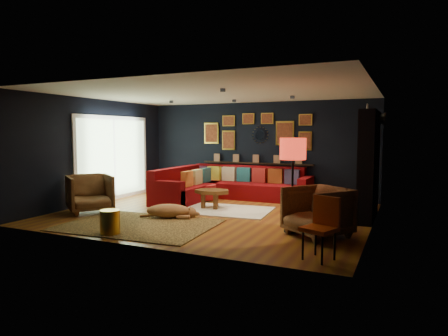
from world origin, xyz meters
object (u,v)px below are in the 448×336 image
at_px(armchair_right, 317,209).
at_px(orange_chair, 322,222).
at_px(armchair_left, 90,192).
at_px(dog, 168,208).
at_px(coffee_table, 212,193).
at_px(sectional, 223,187).
at_px(floor_lamp, 293,153).
at_px(gold_stool, 110,222).
at_px(pouf, 205,192).

distance_m(armchair_right, orange_chair, 1.25).
bearing_deg(orange_chair, armchair_left, -170.55).
bearing_deg(dog, armchair_left, 164.13).
relative_size(coffee_table, dog, 0.75).
height_order(sectional, floor_lamp, floor_lamp).
distance_m(armchair_right, gold_stool, 3.57).
bearing_deg(sectional, coffee_table, -75.60).
relative_size(coffee_table, pouf, 1.58).
xyz_separation_m(coffee_table, floor_lamp, (2.26, -1.37, 1.05)).
bearing_deg(armchair_left, gold_stool, -91.93).
relative_size(sectional, orange_chair, 3.90).
relative_size(coffee_table, orange_chair, 1.06).
height_order(coffee_table, gold_stool, coffee_table).
distance_m(armchair_right, floor_lamp, 1.06).
height_order(armchair_right, floor_lamp, floor_lamp).
bearing_deg(armchair_left, orange_chair, -66.31).
height_order(armchair_left, gold_stool, armchair_left).
distance_m(coffee_table, floor_lamp, 2.84).
relative_size(gold_stool, floor_lamp, 0.26).
bearing_deg(pouf, armchair_left, -122.08).
relative_size(armchair_right, gold_stool, 2.19).
bearing_deg(sectional, pouf, -139.70).
bearing_deg(coffee_table, orange_chair, -41.43).
bearing_deg(pouf, sectional, 40.30).
bearing_deg(armchair_right, armchair_left, -142.48).
xyz_separation_m(sectional, coffee_table, (0.33, -1.30, 0.04)).
height_order(armchair_left, floor_lamp, floor_lamp).
relative_size(sectional, pouf, 5.82).
bearing_deg(sectional, dog, -90.33).
bearing_deg(sectional, floor_lamp, -45.83).
relative_size(pouf, dog, 0.47).
height_order(orange_chair, floor_lamp, floor_lamp).
relative_size(armchair_right, orange_chair, 1.07).
xyz_separation_m(floor_lamp, dog, (-2.61, 0.05, -1.20)).
distance_m(pouf, armchair_left, 2.97).
height_order(coffee_table, armchair_left, armchair_left).
height_order(floor_lamp, dog, floor_lamp).
distance_m(sectional, armchair_right, 4.14).
relative_size(orange_chair, dog, 0.71).
distance_m(gold_stool, floor_lamp, 3.40).
height_order(sectional, armchair_right, armchair_right).
bearing_deg(dog, gold_stool, -119.29).
distance_m(sectional, coffee_table, 1.35).
bearing_deg(gold_stool, floor_lamp, 27.80).
bearing_deg(armchair_left, armchair_right, -53.48).
distance_m(floor_lamp, dog, 2.87).
xyz_separation_m(pouf, floor_lamp, (2.96, -2.36, 1.19)).
height_order(orange_chair, dog, orange_chair).
height_order(coffee_table, pouf, coffee_table).
relative_size(pouf, floor_lamp, 0.35).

